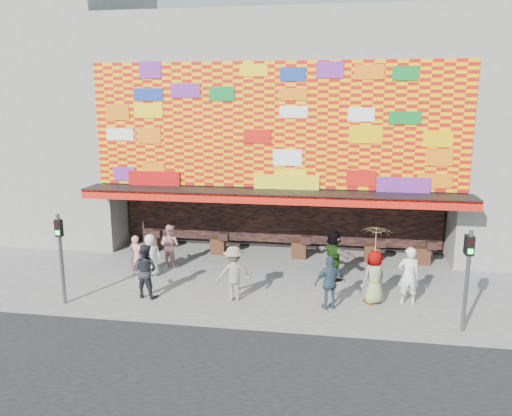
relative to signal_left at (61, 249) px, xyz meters
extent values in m
plane|color=slate|center=(6.20, 1.50, -1.86)|extent=(90.00, 90.00, 0.00)
cube|color=black|center=(6.20, -5.00, -1.85)|extent=(30.00, 8.00, 0.02)
cube|color=gray|center=(6.20, 9.50, 4.64)|extent=(15.00, 8.00, 7.00)
cube|color=black|center=(6.20, 10.50, -0.36)|extent=(15.00, 6.00, 3.00)
cube|color=gray|center=(-1.10, 6.50, -0.36)|extent=(0.40, 2.00, 3.00)
cube|color=gray|center=(13.50, 6.50, -0.36)|extent=(0.40, 2.00, 3.00)
cube|color=black|center=(6.20, 4.90, 1.14)|extent=(15.20, 1.60, 0.12)
cube|color=red|center=(6.20, 4.12, 0.99)|extent=(15.20, 0.04, 0.35)
cube|color=#FFB400|center=(6.20, 5.46, 3.69)|extent=(14.80, 0.08, 4.90)
cube|color=black|center=(6.20, 7.35, -0.31)|extent=(14.00, 0.25, 2.50)
cube|color=gray|center=(-6.80, 9.50, 4.14)|extent=(11.00, 8.00, 12.00)
cylinder|color=#59595B|center=(0.00, 0.00, -0.36)|extent=(0.12, 0.12, 3.00)
cube|color=black|center=(0.00, 0.00, 0.69)|extent=(0.22, 0.18, 0.55)
cube|color=black|center=(0.00, -0.09, 0.82)|extent=(0.14, 0.02, 0.14)
cube|color=#19E533|center=(0.00, -0.09, 0.56)|extent=(0.14, 0.02, 0.14)
cylinder|color=#59595B|center=(12.40, 0.00, -0.36)|extent=(0.12, 0.12, 3.00)
cube|color=black|center=(12.40, 0.00, 0.69)|extent=(0.22, 0.18, 0.55)
cube|color=black|center=(12.40, -0.09, 0.82)|extent=(0.14, 0.02, 0.14)
cube|color=#19E533|center=(12.40, -0.09, 0.56)|extent=(0.14, 0.02, 0.14)
imported|color=silver|center=(1.83, 3.00, -1.05)|extent=(0.91, 0.73, 1.62)
imported|color=#D18987|center=(1.32, 2.86, -1.07)|extent=(0.64, 0.48, 1.59)
imported|color=#222227|center=(2.42, 0.98, -0.94)|extent=(0.99, 0.83, 1.84)
imported|color=gray|center=(5.41, 1.20, -0.94)|extent=(1.35, 1.04, 1.85)
imported|color=#314555|center=(8.57, 0.96, -0.98)|extent=(1.11, 0.81, 1.75)
imported|color=gray|center=(8.65, 3.68, -0.93)|extent=(1.69, 1.52, 1.87)
imported|color=gray|center=(9.98, 1.66, -0.97)|extent=(1.04, 0.97, 1.78)
imported|color=silver|center=(11.08, 1.83, -0.90)|extent=(0.75, 0.54, 1.91)
imported|color=#DB928E|center=(2.19, 4.20, -1.01)|extent=(0.99, 0.87, 1.71)
imported|color=beige|center=(9.98, 1.66, 0.28)|extent=(1.24, 1.25, 0.88)
cylinder|color=#4C3326|center=(9.98, 1.66, -0.61)|extent=(0.02, 0.02, 1.00)
camera|label=1|loc=(8.66, -14.12, 4.65)|focal=35.00mm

